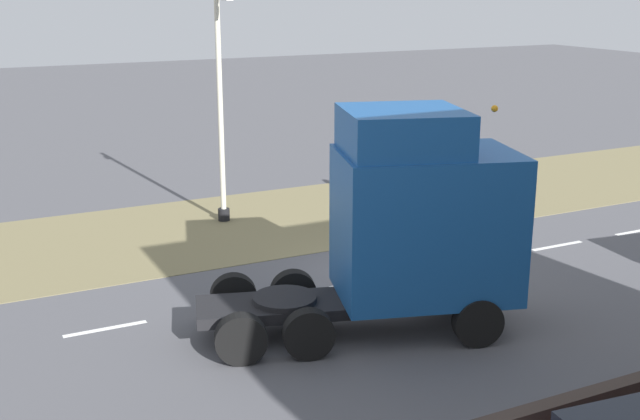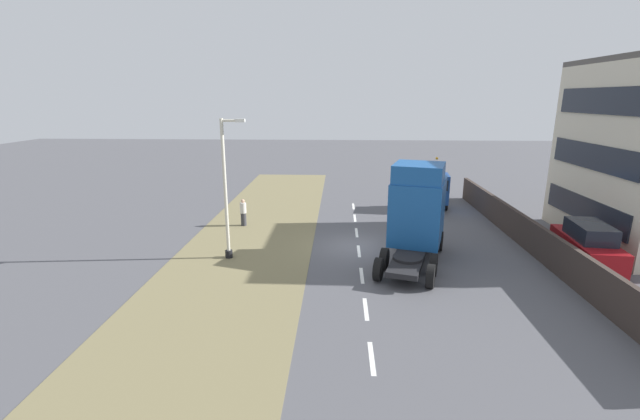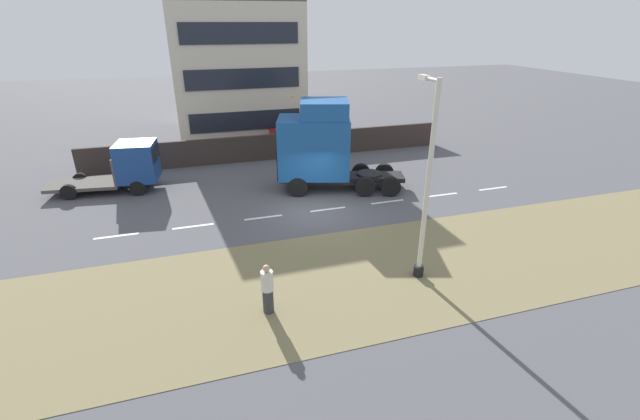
# 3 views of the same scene
# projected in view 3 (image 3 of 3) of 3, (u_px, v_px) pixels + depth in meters

# --- Properties ---
(ground_plane) EXTENTS (120.00, 120.00, 0.00)m
(ground_plane) POSITION_uv_depth(u_px,v_px,m) (314.00, 211.00, 20.79)
(ground_plane) COLOR #515156
(ground_plane) RESTS_ON ground
(grass_verge) EXTENTS (7.00, 44.00, 0.01)m
(grass_verge) POSITION_uv_depth(u_px,v_px,m) (361.00, 275.00, 15.55)
(grass_verge) COLOR olive
(grass_verge) RESTS_ON ground
(lane_markings) EXTENTS (0.16, 21.00, 0.00)m
(lane_markings) POSITION_uv_depth(u_px,v_px,m) (328.00, 209.00, 20.98)
(lane_markings) COLOR white
(lane_markings) RESTS_ON ground
(boundary_wall) EXTENTS (0.25, 24.00, 1.67)m
(boundary_wall) POSITION_uv_depth(u_px,v_px,m) (276.00, 147.00, 28.30)
(boundary_wall) COLOR #382D28
(boundary_wall) RESTS_ON ground
(building_block) EXTENTS (9.56, 9.22, 11.04)m
(building_block) POSITION_uv_depth(u_px,v_px,m) (235.00, 69.00, 33.40)
(building_block) COLOR beige
(building_block) RESTS_ON ground
(lorry_cab) EXTENTS (4.26, 7.00, 4.93)m
(lorry_cab) POSITION_uv_depth(u_px,v_px,m) (319.00, 146.00, 22.62)
(lorry_cab) COLOR black
(lorry_cab) RESTS_ON ground
(flatbed_truck) EXTENTS (2.73, 5.86, 2.60)m
(flatbed_truck) POSITION_uv_depth(u_px,v_px,m) (129.00, 166.00, 22.88)
(flatbed_truck) COLOR navy
(flatbed_truck) RESTS_ON ground
(parked_car) EXTENTS (2.18, 4.77, 2.19)m
(parked_car) POSITION_uv_depth(u_px,v_px,m) (303.00, 135.00, 30.35)
(parked_car) COLOR maroon
(parked_car) RESTS_ON ground
(lamp_post) EXTENTS (1.30, 0.36, 6.94)m
(lamp_post) POSITION_uv_depth(u_px,v_px,m) (426.00, 195.00, 14.32)
(lamp_post) COLOR black
(lamp_post) RESTS_ON ground
(pedestrian) EXTENTS (0.39, 0.39, 1.72)m
(pedestrian) POSITION_uv_depth(u_px,v_px,m) (268.00, 290.00, 13.28)
(pedestrian) COLOR #333338
(pedestrian) RESTS_ON ground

